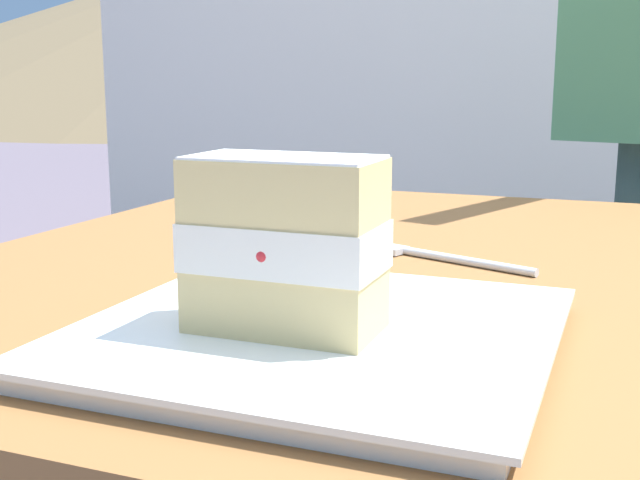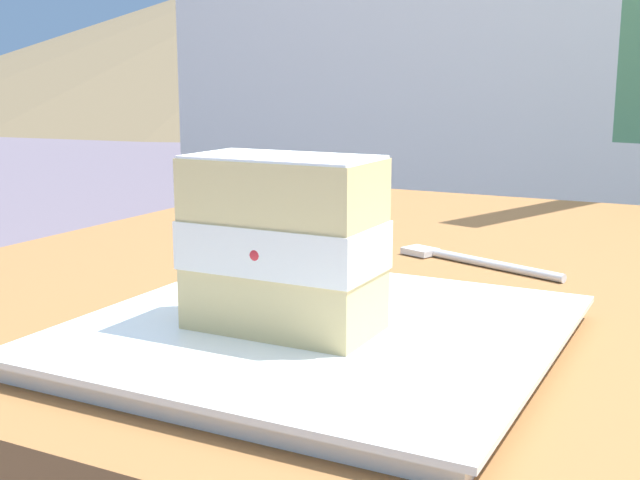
{
  "view_description": "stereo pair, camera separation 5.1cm",
  "coord_description": "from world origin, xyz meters",
  "px_view_note": "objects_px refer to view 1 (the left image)",
  "views": [
    {
      "loc": [
        -0.05,
        0.72,
        0.86
      ],
      "look_at": [
        0.13,
        0.26,
        0.76
      ],
      "focal_mm": 45.63,
      "sensor_mm": 36.0,
      "label": 1
    },
    {
      "loc": [
        -0.1,
        0.7,
        0.86
      ],
      "look_at": [
        0.13,
        0.26,
        0.76
      ],
      "focal_mm": 45.63,
      "sensor_mm": 36.0,
      "label": 2
    }
  ],
  "objects_px": {
    "patio_table": "(556,384)",
    "dessert_plate": "(320,334)",
    "cake_slice": "(285,244)",
    "dessert_fork": "(440,258)",
    "parked_car_near": "(326,83)"
  },
  "relations": [
    {
      "from": "dessert_plate",
      "to": "parked_car_near",
      "type": "xyz_separation_m",
      "value": [
        3.28,
        -8.6,
        0.09
      ]
    },
    {
      "from": "cake_slice",
      "to": "dessert_fork",
      "type": "relative_size",
      "value": 0.71
    },
    {
      "from": "dessert_plate",
      "to": "cake_slice",
      "type": "height_order",
      "value": "cake_slice"
    },
    {
      "from": "dessert_plate",
      "to": "cake_slice",
      "type": "distance_m",
      "value": 0.07
    },
    {
      "from": "patio_table",
      "to": "parked_car_near",
      "type": "xyz_separation_m",
      "value": [
        3.41,
        -8.34,
        0.2
      ]
    },
    {
      "from": "patio_table",
      "to": "parked_car_near",
      "type": "relative_size",
      "value": 0.23
    },
    {
      "from": "dessert_plate",
      "to": "parked_car_near",
      "type": "distance_m",
      "value": 9.2
    },
    {
      "from": "cake_slice",
      "to": "dessert_fork",
      "type": "height_order",
      "value": "cake_slice"
    },
    {
      "from": "dessert_plate",
      "to": "dessert_fork",
      "type": "distance_m",
      "value": 0.27
    },
    {
      "from": "patio_table",
      "to": "cake_slice",
      "type": "distance_m",
      "value": 0.36
    },
    {
      "from": "patio_table",
      "to": "dessert_plate",
      "type": "distance_m",
      "value": 0.31
    },
    {
      "from": "dessert_fork",
      "to": "dessert_plate",
      "type": "bearing_deg",
      "value": 86.55
    },
    {
      "from": "patio_table",
      "to": "cake_slice",
      "type": "height_order",
      "value": "cake_slice"
    },
    {
      "from": "patio_table",
      "to": "cake_slice",
      "type": "bearing_deg",
      "value": 63.09
    },
    {
      "from": "patio_table",
      "to": "dessert_fork",
      "type": "distance_m",
      "value": 0.15
    }
  ]
}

